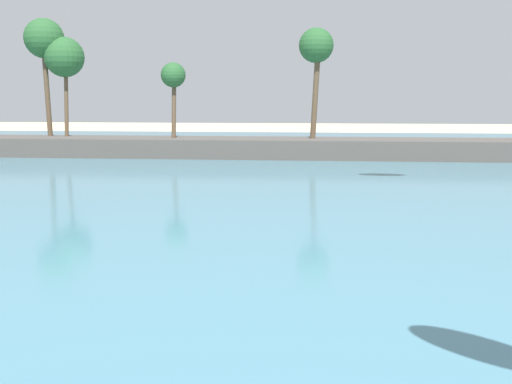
{
  "coord_description": "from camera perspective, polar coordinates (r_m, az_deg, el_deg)",
  "views": [
    {
      "loc": [
        2.43,
        0.6,
        5.58
      ],
      "look_at": [
        0.92,
        15.99,
        3.1
      ],
      "focal_mm": 41.49,
      "sensor_mm": 36.0,
      "label": 1
    }
  ],
  "objects": [
    {
      "name": "palm_headland",
      "position": [
        55.43,
        -0.74,
        7.34
      ],
      "size": [
        80.42,
        6.99,
        13.46
      ],
      "color": "#514C47",
      "rests_on": "ground"
    },
    {
      "name": "sea",
      "position": [
        51.63,
        2.86,
        2.93
      ],
      "size": [
        220.0,
        87.49,
        0.06
      ],
      "primitive_type": "cube",
      "color": "teal",
      "rests_on": "ground"
    }
  ]
}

